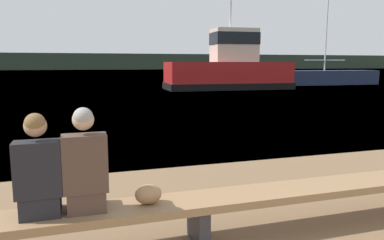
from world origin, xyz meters
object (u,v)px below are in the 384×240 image
at_px(person_right, 85,167).
at_px(moored_sailboat, 328,77).
at_px(person_left, 38,173).
at_px(shopping_bag, 148,194).
at_px(bench_main, 198,206).
at_px(tugboat_red, 229,70).

relative_size(person_right, moored_sailboat, 0.11).
height_order(person_right, moored_sailboat, moored_sailboat).
xyz_separation_m(person_left, shopping_bag, (1.00, 0.00, -0.31)).
bearing_deg(bench_main, person_right, 179.88).
distance_m(person_left, tugboat_red, 24.72).
relative_size(tugboat_red, moored_sailboat, 1.04).
bearing_deg(shopping_bag, moored_sailboat, 49.70).
bearing_deg(bench_main, tugboat_red, 66.17).
xyz_separation_m(person_left, tugboat_red, (11.24, 22.01, 0.49)).
relative_size(shopping_bag, tugboat_red, 0.03).
bearing_deg(shopping_bag, bench_main, -0.81).
bearing_deg(tugboat_red, shopping_bag, 158.25).
height_order(person_left, moored_sailboat, moored_sailboat).
xyz_separation_m(bench_main, person_left, (-1.52, 0.00, 0.49)).
height_order(person_left, tugboat_red, tugboat_red).
bearing_deg(moored_sailboat, person_right, 141.12).
xyz_separation_m(shopping_bag, tugboat_red, (10.25, 22.01, 0.80)).
relative_size(shopping_bag, moored_sailboat, 0.03).
xyz_separation_m(tugboat_red, moored_sailboat, (10.73, 2.73, -0.73)).
xyz_separation_m(person_left, person_right, (0.41, -0.00, 0.02)).
relative_size(person_left, person_right, 0.96).
height_order(shopping_bag, tugboat_red, tugboat_red).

